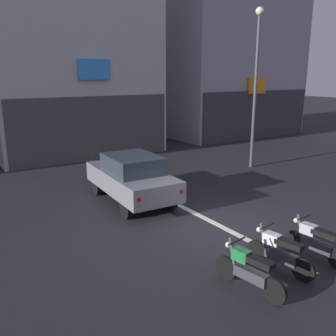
{
  "coord_description": "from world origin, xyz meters",
  "views": [
    {
      "loc": [
        -6.57,
        -7.12,
        4.2
      ],
      "look_at": [
        -0.56,
        2.0,
        1.4
      ],
      "focal_mm": 38.8,
      "sensor_mm": 36.0,
      "label": 1
    }
  ],
  "objects_px": {
    "street_lamp": "(256,74)",
    "motorcycle_green_row_leftmost": "(249,270)",
    "motorcycle_silver_row_centre": "(315,241)",
    "motorcycle_white_row_left_mid": "(279,252)",
    "car_grey_crossing_near": "(132,177)"
  },
  "relations": [
    {
      "from": "motorcycle_green_row_leftmost",
      "to": "motorcycle_white_row_left_mid",
      "type": "bearing_deg",
      "value": 9.18
    },
    {
      "from": "motorcycle_green_row_leftmost",
      "to": "motorcycle_silver_row_centre",
      "type": "height_order",
      "value": "same"
    },
    {
      "from": "motorcycle_white_row_left_mid",
      "to": "street_lamp",
      "type": "bearing_deg",
      "value": 47.63
    },
    {
      "from": "car_grey_crossing_near",
      "to": "motorcycle_green_row_leftmost",
      "type": "height_order",
      "value": "car_grey_crossing_near"
    },
    {
      "from": "motorcycle_white_row_left_mid",
      "to": "motorcycle_silver_row_centre",
      "type": "height_order",
      "value": "same"
    },
    {
      "from": "car_grey_crossing_near",
      "to": "motorcycle_silver_row_centre",
      "type": "distance_m",
      "value": 6.15
    },
    {
      "from": "street_lamp",
      "to": "motorcycle_green_row_leftmost",
      "type": "relative_size",
      "value": 4.22
    },
    {
      "from": "motorcycle_green_row_leftmost",
      "to": "motorcycle_silver_row_centre",
      "type": "bearing_deg",
      "value": 1.46
    },
    {
      "from": "motorcycle_green_row_leftmost",
      "to": "motorcycle_silver_row_centre",
      "type": "distance_m",
      "value": 2.22
    },
    {
      "from": "street_lamp",
      "to": "motorcycle_silver_row_centre",
      "type": "distance_m",
      "value": 9.65
    },
    {
      "from": "car_grey_crossing_near",
      "to": "motorcycle_silver_row_centre",
      "type": "xyz_separation_m",
      "value": [
        1.67,
        -5.9,
        -0.43
      ]
    },
    {
      "from": "car_grey_crossing_near",
      "to": "street_lamp",
      "type": "xyz_separation_m",
      "value": [
        6.95,
        1.23,
        3.37
      ]
    },
    {
      "from": "car_grey_crossing_near",
      "to": "motorcycle_white_row_left_mid",
      "type": "distance_m",
      "value": 5.82
    },
    {
      "from": "street_lamp",
      "to": "motorcycle_silver_row_centre",
      "type": "xyz_separation_m",
      "value": [
        -5.28,
        -7.13,
        -3.8
      ]
    },
    {
      "from": "motorcycle_white_row_left_mid",
      "to": "motorcycle_silver_row_centre",
      "type": "xyz_separation_m",
      "value": [
        1.11,
        -0.12,
        0.0
      ]
    }
  ]
}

